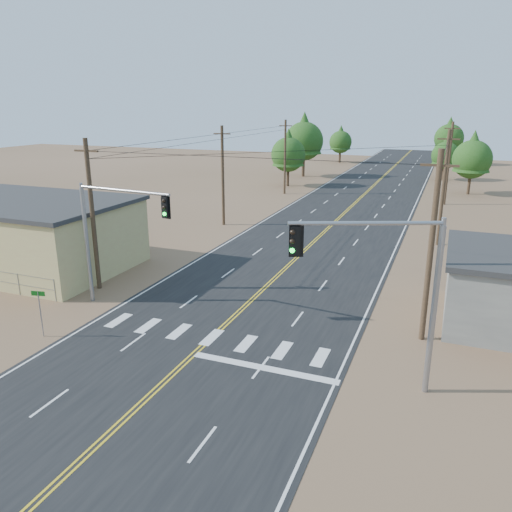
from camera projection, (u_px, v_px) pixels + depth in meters
The scene contains 18 objects.
ground at pixel (121, 422), 19.67m from camera, with size 220.00×220.00×0.00m, color #856348.
road at pixel (317, 239), 46.36m from camera, with size 15.00×200.00×0.02m, color black.
building_left at pixel (3, 232), 38.75m from camera, with size 20.00×10.00×5.00m, color tan.
utility_pole_left_near at pixel (92, 214), 32.53m from camera, with size 1.80×0.30×10.00m.
utility_pole_left_mid at pixel (223, 175), 50.32m from camera, with size 1.80×0.30×10.00m.
utility_pole_left_far at pixel (285, 157), 68.11m from camera, with size 1.80×0.30×10.00m.
utility_pole_right_near at pixel (431, 247), 25.17m from camera, with size 1.80×0.30×10.00m.
utility_pole_right_mid at pixel (443, 188), 42.96m from camera, with size 1.80×0.30×10.00m.
utility_pole_right_far at pixel (449, 163), 60.76m from camera, with size 1.80×0.30×10.00m.
signal_mast_left at pixel (109, 226), 29.53m from camera, with size 6.60×1.04×7.53m.
signal_mast_right at pixel (394, 279), 20.25m from camera, with size 5.85×2.62×7.76m.
street_sign at pixel (40, 306), 26.44m from camera, with size 0.76×0.19×2.61m.
tree_left_near at pixel (288, 151), 74.64m from camera, with size 5.15×5.15×8.58m.
tree_left_mid at pixel (304, 137), 84.18m from camera, with size 6.49×6.49×10.81m.
tree_left_far at pixel (341, 140), 104.91m from camera, with size 4.68×4.68×7.80m.
tree_right_near at pixel (473, 155), 67.68m from camera, with size 5.21×5.21×8.69m.
tree_right_mid at pixel (446, 153), 80.76m from camera, with size 4.35×4.35×7.25m.
tree_right_far at pixel (449, 135), 101.09m from camera, with size 5.76×5.76×9.61m.
Camera 1 is at (11.13, -13.76, 12.05)m, focal length 35.00 mm.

